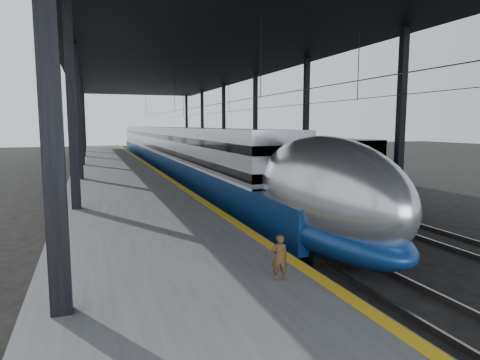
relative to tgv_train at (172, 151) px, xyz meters
name	(u,v)px	position (x,y,z in m)	size (l,w,h in m)	color
ground	(261,254)	(-2.00, -26.94, -1.90)	(160.00, 160.00, 0.00)	black
platform	(115,176)	(-5.50, -6.94, -1.40)	(6.00, 80.00, 1.00)	#4C4C4F
yellow_strip	(153,168)	(-2.70, -6.94, -0.89)	(0.30, 80.00, 0.01)	gold
rails	(219,177)	(2.50, -6.94, -1.82)	(6.52, 80.00, 0.16)	slate
canopy	(185,61)	(-0.10, -6.94, 7.22)	(18.00, 75.00, 9.47)	black
tgv_train	(172,151)	(0.00, 0.00, 0.00)	(2.83, 65.20, 4.06)	#BABCC2
second_train	(210,148)	(5.00, 4.64, -0.10)	(2.58, 56.05, 3.56)	navy
child	(279,257)	(-3.55, -31.75, -0.41)	(0.36, 0.23, 0.98)	#472E17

